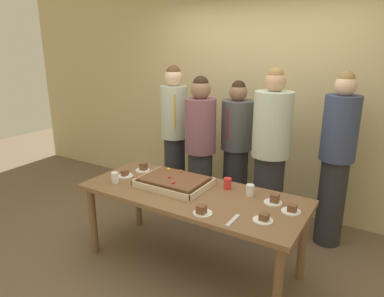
{
  "coord_description": "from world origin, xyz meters",
  "views": [
    {
      "loc": [
        1.46,
        -2.35,
        1.96
      ],
      "look_at": [
        -0.09,
        0.15,
        1.09
      ],
      "focal_mm": 31.87,
      "sensor_mm": 36.0,
      "label": 1
    }
  ],
  "objects": [
    {
      "name": "plated_slice_far_right",
      "position": [
        -0.71,
        0.2,
        0.76
      ],
      "size": [
        0.15,
        0.15,
        0.08
      ],
      "color": "white",
      "rests_on": "party_table"
    },
    {
      "name": "plated_slice_center_back",
      "position": [
        0.29,
        -0.31,
        0.76
      ],
      "size": [
        0.15,
        0.15,
        0.07
      ],
      "color": "white",
      "rests_on": "party_table"
    },
    {
      "name": "person_far_right_suit",
      "position": [
        1.0,
        1.08,
        0.92
      ],
      "size": [
        0.33,
        0.33,
        1.76
      ],
      "rotation": [
        0.0,
        0.0,
        -2.44
      ],
      "color": "#28282D",
      "rests_on": "ground_plane"
    },
    {
      "name": "party_table",
      "position": [
        0.0,
        0.0,
        0.65
      ],
      "size": [
        1.99,
        0.83,
        0.74
      ],
      "color": "brown",
      "rests_on": "ground_plane"
    },
    {
      "name": "plated_slice_near_left",
      "position": [
        0.72,
        -0.16,
        0.76
      ],
      "size": [
        0.15,
        0.15,
        0.06
      ],
      "color": "white",
      "rests_on": "party_table"
    },
    {
      "name": "ground_plane",
      "position": [
        0.0,
        0.0,
        0.0
      ],
      "size": [
        12.0,
        12.0,
        0.0
      ],
      "primitive_type": "plane",
      "color": "brown"
    },
    {
      "name": "person_left_edge_reaching",
      "position": [
        -0.86,
        0.98,
        0.93
      ],
      "size": [
        0.32,
        0.32,
        1.77
      ],
      "rotation": [
        0.0,
        0.0,
        -0.97
      ],
      "color": "#28282D",
      "rests_on": "ground_plane"
    },
    {
      "name": "drink_cup_nearest",
      "position": [
        0.23,
        0.24,
        0.79
      ],
      "size": [
        0.07,
        0.07,
        0.1
      ],
      "primitive_type": "cylinder",
      "color": "red",
      "rests_on": "party_table"
    },
    {
      "name": "drink_cup_middle",
      "position": [
        0.47,
        0.2,
        0.79
      ],
      "size": [
        0.07,
        0.07,
        0.1
      ],
      "primitive_type": "cylinder",
      "color": "white",
      "rests_on": "party_table"
    },
    {
      "name": "plated_slice_center_front",
      "position": [
        0.86,
        0.08,
        0.76
      ],
      "size": [
        0.15,
        0.15,
        0.06
      ],
      "color": "white",
      "rests_on": "party_table"
    },
    {
      "name": "person_serving_front",
      "position": [
        0.41,
        0.85,
        0.92
      ],
      "size": [
        0.38,
        0.38,
        1.78
      ],
      "rotation": [
        0.0,
        0.0,
        -2.24
      ],
      "color": "#28282D",
      "rests_on": "ground_plane"
    },
    {
      "name": "sheet_cake",
      "position": [
        -0.22,
        0.05,
        0.77
      ],
      "size": [
        0.63,
        0.47,
        0.1
      ],
      "color": "beige",
      "rests_on": "party_table"
    },
    {
      "name": "interior_back_panel",
      "position": [
        0.0,
        1.6,
        1.5
      ],
      "size": [
        8.0,
        0.12,
        3.0
      ],
      "primitive_type": "cube",
      "color": "#CCB784",
      "rests_on": "ground_plane"
    },
    {
      "name": "plated_slice_near_right",
      "position": [
        0.69,
        0.17,
        0.76
      ],
      "size": [
        0.15,
        0.15,
        0.08
      ],
      "color": "white",
      "rests_on": "party_table"
    },
    {
      "name": "person_striped_tie_right",
      "position": [
        -0.37,
        0.79,
        0.87
      ],
      "size": [
        0.34,
        0.34,
        1.68
      ],
      "rotation": [
        0.0,
        0.0,
        -1.36
      ],
      "color": "#28282D",
      "rests_on": "ground_plane"
    },
    {
      "name": "drink_cup_far_end",
      "position": [
        -0.73,
        -0.19,
        0.79
      ],
      "size": [
        0.07,
        0.07,
        0.1
      ],
      "primitive_type": "cylinder",
      "color": "white",
      "rests_on": "party_table"
    },
    {
      "name": "plated_slice_far_left",
      "position": [
        -0.76,
        -0.02,
        0.76
      ],
      "size": [
        0.15,
        0.15,
        0.06
      ],
      "color": "white",
      "rests_on": "party_table"
    },
    {
      "name": "cake_server_utensil",
      "position": [
        0.53,
        -0.28,
        0.74
      ],
      "size": [
        0.03,
        0.2,
        0.01
      ],
      "primitive_type": "cube",
      "color": "silver",
      "rests_on": "party_table"
    },
    {
      "name": "person_green_shirt_behind",
      "position": [
        -0.09,
        1.14,
        0.83
      ],
      "size": [
        0.36,
        0.36,
        1.62
      ],
      "rotation": [
        0.0,
        0.0,
        -1.68
      ],
      "color": "#28282D",
      "rests_on": "ground_plane"
    }
  ]
}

